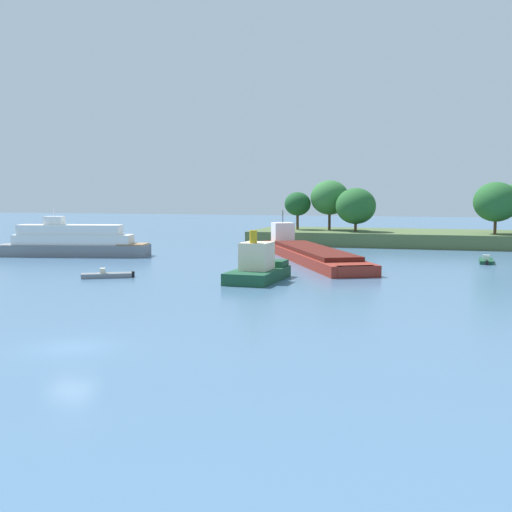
# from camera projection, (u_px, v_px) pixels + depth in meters

# --- Properties ---
(ground_plane) EXTENTS (400.00, 400.00, 0.00)m
(ground_plane) POSITION_uv_depth(u_px,v_px,m) (71.00, 348.00, 35.19)
(ground_plane) COLOR #476B8E
(treeline_island) EXTENTS (62.35, 16.91, 10.38)m
(treeline_island) POSITION_uv_depth(u_px,v_px,m) (447.00, 226.00, 102.34)
(treeline_island) COLOR #4C6038
(treeline_island) RESTS_ON ground
(cargo_barge) EXTENTS (19.98, 33.10, 5.78)m
(cargo_barge) POSITION_uv_depth(u_px,v_px,m) (308.00, 252.00, 81.24)
(cargo_barge) COLOR maroon
(cargo_barge) RESTS_ON ground
(fishing_skiff) EXTENTS (1.74, 5.34, 0.91)m
(fishing_skiff) POSITION_uv_depth(u_px,v_px,m) (486.00, 261.00, 77.66)
(fishing_skiff) COLOR #19472D
(fishing_skiff) RESTS_ON ground
(white_riverboat) EXTENTS (20.27, 8.02, 6.65)m
(white_riverboat) POSITION_uv_depth(u_px,v_px,m) (73.00, 242.00, 85.50)
(white_riverboat) COLOR slate
(white_riverboat) RESTS_ON ground
(small_motorboat) EXTENTS (4.95, 3.56, 0.96)m
(small_motorboat) POSITION_uv_depth(u_px,v_px,m) (107.00, 275.00, 64.06)
(small_motorboat) COLOR slate
(small_motorboat) RESTS_ON ground
(tugboat) EXTENTS (4.52, 9.07, 4.90)m
(tugboat) POSITION_uv_depth(u_px,v_px,m) (258.00, 268.00, 61.86)
(tugboat) COLOR #19472D
(tugboat) RESTS_ON ground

